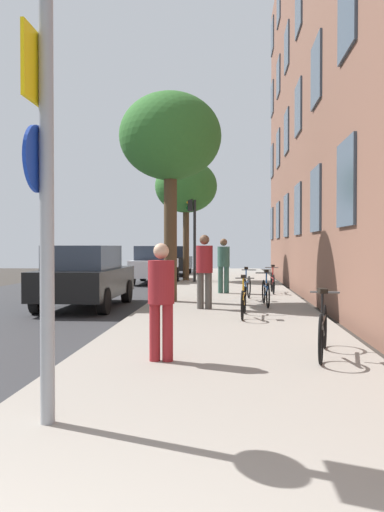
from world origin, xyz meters
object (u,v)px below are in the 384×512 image
at_px(tree_near, 170,139).
at_px(bicycle_0, 323,329).
at_px(car_2, 173,260).
at_px(bicycle_4, 273,282).
at_px(pedestrian_0, 161,294).
at_px(car_1, 155,264).
at_px(bicycle_3, 247,287).
at_px(bicycle_1, 244,300).
at_px(sign_post, 44,184).
at_px(tree_far, 186,187).
at_px(pedestrian_2, 224,262).
at_px(car_0, 85,276).
at_px(pedestrian_1, 204,267).
at_px(traffic_light, 192,220).
at_px(bicycle_2, 266,292).

xyz_separation_m(tree_near, bicycle_0, (2.87, -6.80, -4.03)).
bearing_deg(car_2, bicycle_4, -69.31).
relative_size(pedestrian_0, car_1, 0.35).
relative_size(bicycle_3, pedestrian_0, 1.03).
bearing_deg(bicycle_1, sign_post, -105.35).
distance_m(tree_far, pedestrian_2, 7.23).
bearing_deg(car_0, pedestrian_2, 42.97).
bearing_deg(tree_far, bicycle_0, -78.43).
bearing_deg(pedestrian_1, traffic_light, 95.93).
bearing_deg(sign_post, bicycle_3, 78.83).
relative_size(bicycle_1, pedestrian_0, 1.11).
bearing_deg(tree_far, car_0, -100.67).
xyz_separation_m(tree_near, bicycle_2, (2.51, -0.87, -4.04)).
xyz_separation_m(bicycle_1, bicycle_2, (0.61, 2.10, 0.00)).
bearing_deg(bicycle_0, tree_near, 112.89).
bearing_deg(tree_near, pedestrian_1, -58.18).
bearing_deg(tree_far, pedestrian_0, -86.25).
bearing_deg(bicycle_3, bicycle_1, -92.92).
bearing_deg(car_0, car_1, 86.94).
height_order(bicycle_2, car_1, car_1).
height_order(bicycle_1, car_1, car_1).
bearing_deg(tree_near, car_2, 96.19).
height_order(bicycle_2, pedestrian_2, pedestrian_2).
distance_m(sign_post, car_1, 18.19).
distance_m(traffic_light, bicycle_4, 6.38).
distance_m(car_0, car_2, 15.58).
bearing_deg(car_1, bicycle_0, -73.44).
xyz_separation_m(tree_far, bicycle_3, (2.41, -8.31, -3.76)).
bearing_deg(bicycle_2, pedestrian_1, -153.71).
bearing_deg(car_1, car_0, -93.06).
distance_m(bicycle_0, bicycle_1, 3.95).
height_order(bicycle_0, pedestrian_2, pedestrian_2).
bearing_deg(bicycle_3, pedestrian_1, -116.44).
distance_m(bicycle_1, car_0, 4.63).
xyz_separation_m(bicycle_2, car_0, (-4.65, 0.14, 0.37)).
bearing_deg(tree_far, car_1, -161.20).
xyz_separation_m(bicycle_0, bicycle_1, (-0.97, 3.83, -0.01)).
distance_m(bicycle_2, car_0, 4.66).
height_order(tree_far, pedestrian_0, tree_far).
bearing_deg(car_0, bicycle_0, -50.44).
relative_size(bicycle_4, pedestrian_2, 0.91).
xyz_separation_m(bicycle_4, car_1, (-4.62, 5.68, 0.37)).
relative_size(sign_post, traffic_light, 0.92).
height_order(pedestrian_1, car_2, pedestrian_1).
height_order(traffic_light, car_2, traffic_light).
height_order(sign_post, pedestrian_2, sign_post).
bearing_deg(bicycle_0, pedestrian_0, -167.80).
relative_size(sign_post, pedestrian_1, 2.00).
relative_size(bicycle_1, pedestrian_1, 0.96).
bearing_deg(sign_post, car_1, 95.41).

